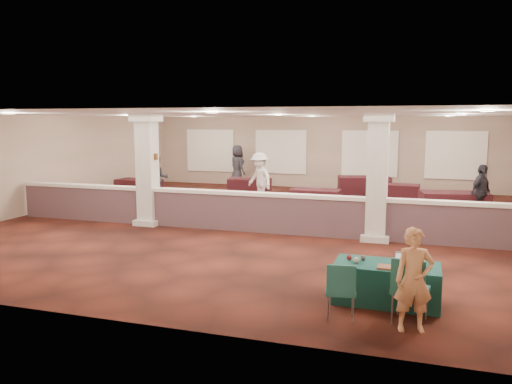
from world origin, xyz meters
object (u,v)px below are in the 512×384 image
(far_table_back_center, at_px, (364,187))
(attendee_c, at_px, (481,193))
(woman, at_px, (414,280))
(near_table, at_px, (386,283))
(far_table_back_left, at_px, (250,187))
(conf_chair_side, at_px, (341,287))
(attendee_d, at_px, (237,166))
(far_table_front_left, at_px, (139,188))
(far_table_front_right, at_px, (454,205))
(attendee_b, at_px, (260,178))
(conf_chair_main, at_px, (409,285))
(far_table_back_right, at_px, (396,193))
(attendee_a, at_px, (158,178))
(far_table_front_center, at_px, (315,199))

(far_table_back_center, distance_m, attendee_c, 5.47)
(woman, xyz_separation_m, attendee_c, (1.91, 9.02, 0.10))
(near_table, distance_m, far_table_back_left, 12.40)
(woman, relative_size, attendee_c, 0.88)
(conf_chair_side, distance_m, attendee_d, 15.47)
(far_table_front_left, height_order, far_table_front_right, far_table_front_right)
(attendee_c, bearing_deg, conf_chair_side, -164.26)
(near_table, distance_m, attendee_b, 10.26)
(conf_chair_main, relative_size, far_table_back_right, 0.62)
(attendee_d, bearing_deg, attendee_b, 161.43)
(attendee_a, bearing_deg, far_table_back_center, -14.04)
(far_table_front_center, xyz_separation_m, far_table_back_center, (1.33, 3.36, 0.07))
(conf_chair_main, distance_m, attendee_a, 13.18)
(far_table_back_right, bearing_deg, far_table_front_right, -55.43)
(near_table, bearing_deg, conf_chair_side, -120.78)
(attendee_c, relative_size, attendee_d, 0.90)
(far_table_front_left, bearing_deg, far_table_front_center, -3.77)
(far_table_back_center, bearing_deg, conf_chair_side, -86.08)
(far_table_back_right, distance_m, attendee_d, 7.38)
(conf_chair_side, relative_size, attendee_c, 0.53)
(far_table_front_right, bearing_deg, far_table_back_center, 130.71)
(conf_chair_side, distance_m, far_table_front_left, 13.68)
(conf_chair_main, relative_size, conf_chair_side, 1.13)
(near_table, height_order, far_table_front_center, far_table_front_center)
(far_table_front_right, bearing_deg, far_table_back_right, 124.57)
(attendee_a, bearing_deg, conf_chair_side, -87.19)
(conf_chair_side, relative_size, far_table_back_left, 0.54)
(far_table_front_left, height_order, attendee_b, attendee_b)
(conf_chair_side, relative_size, attendee_a, 0.54)
(attendee_c, bearing_deg, far_table_back_center, 78.61)
(far_table_back_right, bearing_deg, conf_chair_side, -91.91)
(far_table_front_left, height_order, attendee_a, attendee_a)
(near_table, bearing_deg, far_table_front_right, 79.59)
(far_table_back_right, bearing_deg, far_table_back_left, -179.73)
(far_table_front_center, distance_m, attendee_b, 2.29)
(woman, xyz_separation_m, far_table_back_left, (-6.43, 11.92, -0.42))
(conf_chair_main, relative_size, far_table_back_center, 0.51)
(near_table, distance_m, woman, 1.23)
(attendee_a, xyz_separation_m, attendee_b, (3.91, 0.42, 0.10))
(far_table_back_left, distance_m, far_table_back_right, 5.78)
(conf_chair_side, xyz_separation_m, attendee_a, (-8.28, 9.53, 0.31))
(far_table_back_left, xyz_separation_m, far_table_back_center, (4.50, 0.98, 0.06))
(far_table_front_center, relative_size, attendee_d, 0.87)
(far_table_front_left, bearing_deg, conf_chair_main, -43.36)
(far_table_front_right, distance_m, attendee_b, 6.65)
(far_table_back_left, bearing_deg, conf_chair_side, -65.60)
(conf_chair_main, bearing_deg, near_table, 123.48)
(attendee_b, bearing_deg, far_table_back_right, 58.39)
(conf_chair_main, xyz_separation_m, attendee_b, (-5.35, 9.79, 0.33))
(attendee_a, relative_size, attendee_b, 0.90)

